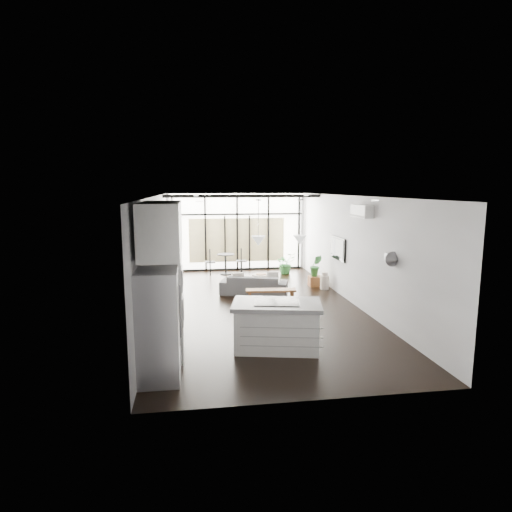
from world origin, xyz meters
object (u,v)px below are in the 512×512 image
object	(u,v)px
island	(277,326)
milk_can	(325,281)
pouf	(261,281)
console_bench	(271,297)
tv	(338,248)
sofa	(254,281)
fridge	(157,326)

from	to	relation	value
island	milk_can	bearing A→B (deg)	74.19
pouf	milk_can	bearing A→B (deg)	-11.99
console_bench	tv	size ratio (longest dim) A/B	1.17
pouf	milk_can	distance (m)	1.90
sofa	island	bearing A→B (deg)	104.37
sofa	pouf	world-z (taller)	sofa
pouf	milk_can	size ratio (longest dim) A/B	1.04
island	pouf	world-z (taller)	island
tv	sofa	bearing A→B (deg)	174.67
console_bench	tv	xyz separation A→B (m)	(2.11, 0.97, 1.09)
console_bench	pouf	size ratio (longest dim) A/B	2.39
milk_can	tv	distance (m)	1.17
sofa	milk_can	xyz separation A→B (m)	(2.17, 0.27, -0.11)
pouf	sofa	bearing A→B (deg)	-114.94
console_bench	pouf	xyz separation A→B (m)	(0.04, 1.86, 0.01)
island	milk_can	distance (m)	5.04
console_bench	pouf	distance (m)	1.86
fridge	tv	bearing A→B (deg)	46.70
sofa	console_bench	size ratio (longest dim) A/B	1.46
fridge	sofa	xyz separation A→B (m)	(2.29, 5.17, -0.51)
fridge	tv	xyz separation A→B (m)	(4.67, 4.95, 0.42)
pouf	fridge	bearing A→B (deg)	-113.98
pouf	tv	xyz separation A→B (m)	(2.07, -0.89, 1.08)
island	tv	size ratio (longest dim) A/B	1.49
tv	fridge	bearing A→B (deg)	-133.30
sofa	pouf	size ratio (longest dim) A/B	3.50
island	console_bench	world-z (taller)	island
sofa	console_bench	bearing A→B (deg)	119.41
tv	milk_can	bearing A→B (deg)	113.07
island	sofa	distance (m)	4.19
island	pouf	distance (m)	4.88
island	console_bench	bearing A→B (deg)	93.48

